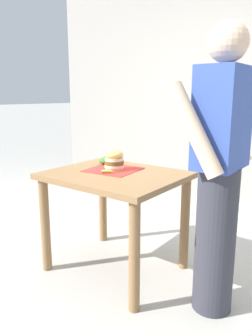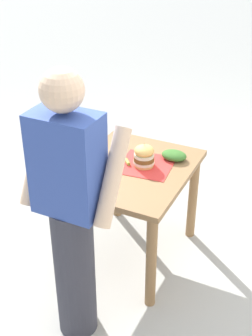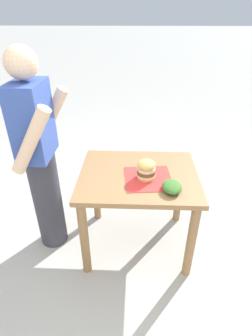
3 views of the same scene
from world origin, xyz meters
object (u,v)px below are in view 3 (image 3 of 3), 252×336
at_px(patio_table, 138,188).
at_px(diner_across_table, 40,157).
at_px(sandwich, 146,169).
at_px(pickle_spear, 143,168).
at_px(side_salad, 172,187).

height_order(patio_table, diner_across_table, diner_across_table).
relative_size(sandwich, pickle_spear, 2.60).
relative_size(patio_table, sandwich, 4.96).
relative_size(patio_table, diner_across_table, 0.56).
xyz_separation_m(sandwich, diner_across_table, (0.07, 0.83, 0.05)).
relative_size(sandwich, diner_across_table, 0.11).
bearing_deg(side_salad, diner_across_table, 77.65).
bearing_deg(sandwich, patio_table, 42.43).
bearing_deg(patio_table, side_salad, -132.12).
bearing_deg(side_salad, patio_table, 47.88).
xyz_separation_m(sandwich, pickle_spear, (0.12, 0.02, -0.06)).
bearing_deg(diner_across_table, pickle_spear, -86.65).
bearing_deg(diner_across_table, sandwich, -94.73).
xyz_separation_m(patio_table, pickle_spear, (0.05, -0.03, 0.16)).
xyz_separation_m(side_salad, diner_across_table, (0.22, 1.01, 0.10)).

